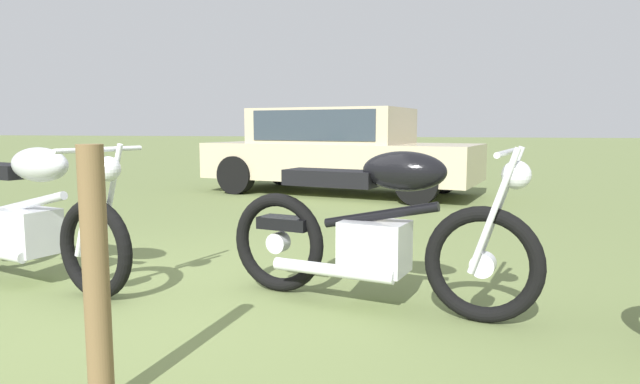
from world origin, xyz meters
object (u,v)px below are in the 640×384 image
motorcycle_silver (27,216)px  fence_post_wooden (96,280)px  motorcycle_black (375,229)px  car_beige (337,146)px

motorcycle_silver → fence_post_wooden: bearing=-25.7°
motorcycle_silver → motorcycle_black: same height
motorcycle_black → fence_post_wooden: bearing=-107.5°
motorcycle_silver → motorcycle_black: bearing=18.1°
fence_post_wooden → car_beige: bearing=95.0°
motorcycle_black → car_beige: bearing=116.9°
car_beige → motorcycle_silver: bearing=-88.3°
motorcycle_black → fence_post_wooden: 1.75m
car_beige → fence_post_wooden: car_beige is taller
motorcycle_black → fence_post_wooden: size_ratio=1.90×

